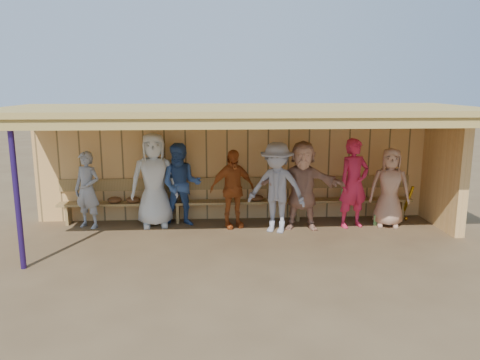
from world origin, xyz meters
name	(u,v)px	position (x,y,z in m)	size (l,w,h in m)	color
ground	(241,236)	(0.00, 0.00, 0.00)	(90.00, 90.00, 0.00)	brown
player_a	(87,190)	(-3.10, 0.79, 0.79)	(0.58, 0.38, 1.58)	#93969B
player_b	(154,180)	(-1.74, 0.81, 0.98)	(0.95, 0.62, 1.95)	silver
player_c	(181,185)	(-1.19, 0.81, 0.87)	(0.84, 0.66, 1.74)	#345390
player_d	(232,189)	(-0.14, 0.63, 0.81)	(0.95, 0.40, 1.62)	#B7511D
player_e	(277,188)	(0.72, 0.26, 0.90)	(1.17, 0.67, 1.81)	#98969F
player_f	(302,185)	(1.27, 0.45, 0.90)	(1.67, 0.53, 1.81)	tan
player_g	(354,183)	(2.34, 0.50, 0.92)	(0.67, 0.44, 1.84)	#CA2041
player_h	(390,188)	(3.10, 0.50, 0.82)	(0.80, 0.52, 1.64)	tan
dugout_structure	(258,145)	(0.39, 0.69, 1.69)	(8.80, 3.20, 2.50)	#E6AD62
bench	(238,197)	(0.00, 1.12, 0.53)	(7.60, 0.34, 0.93)	#A68247
dugout_equipment	(212,200)	(-0.55, 0.99, 0.49)	(6.48, 0.62, 0.80)	gold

